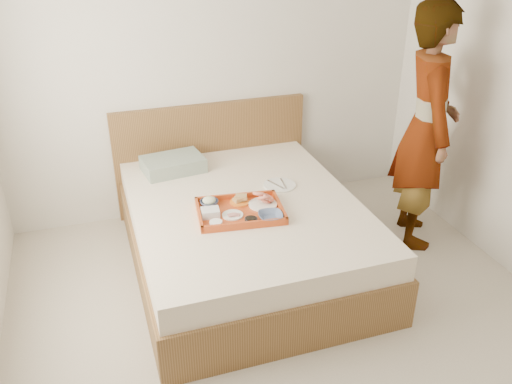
{
  "coord_description": "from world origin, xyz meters",
  "views": [
    {
      "loc": [
        -1.04,
        -2.18,
        2.34
      ],
      "look_at": [
        -0.02,
        0.9,
        0.65
      ],
      "focal_mm": 37.64,
      "sensor_mm": 36.0,
      "label": 1
    }
  ],
  "objects_px": {
    "tray": "(240,211)",
    "bed": "(245,234)",
    "dinner_plate": "(280,185)",
    "person": "(426,129)"
  },
  "relations": [
    {
      "from": "dinner_plate",
      "to": "bed",
      "type": "bearing_deg",
      "value": -153.69
    },
    {
      "from": "tray",
      "to": "person",
      "type": "relative_size",
      "value": 0.31
    },
    {
      "from": "dinner_plate",
      "to": "person",
      "type": "height_order",
      "value": "person"
    },
    {
      "from": "tray",
      "to": "bed",
      "type": "bearing_deg",
      "value": 68.91
    },
    {
      "from": "bed",
      "to": "person",
      "type": "height_order",
      "value": "person"
    },
    {
      "from": "dinner_plate",
      "to": "person",
      "type": "bearing_deg",
      "value": -10.11
    },
    {
      "from": "tray",
      "to": "dinner_plate",
      "type": "bearing_deg",
      "value": 44.77
    },
    {
      "from": "bed",
      "to": "tray",
      "type": "xyz_separation_m",
      "value": [
        -0.08,
        -0.15,
        0.29
      ]
    },
    {
      "from": "tray",
      "to": "dinner_plate",
      "type": "distance_m",
      "value": 0.51
    },
    {
      "from": "tray",
      "to": "dinner_plate",
      "type": "relative_size",
      "value": 2.36
    }
  ]
}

